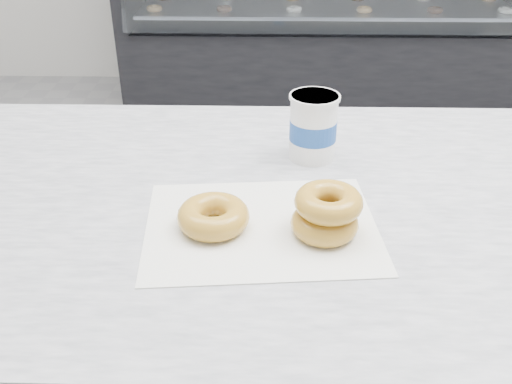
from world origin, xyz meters
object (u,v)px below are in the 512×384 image
Objects in this scene: donut_stack at (327,213)px; coffee_cup at (313,126)px; donut_single at (213,216)px; display_case at (325,22)px.

coffee_cup is (-0.01, 0.24, 0.02)m from donut_stack.
donut_stack is at bearing -3.69° from donut_single.
display_case is 2.63m from coffee_cup.
coffee_cup is at bearing 55.77° from donut_single.
coffee_cup is at bearing -95.73° from display_case.
coffee_cup is (-0.26, -2.58, 0.47)m from display_case.
coffee_cup is at bearing 91.20° from donut_stack.
display_case is at bearing 83.65° from coffee_cup.
coffee_cup reaches higher than donut_single.
donut_single is 0.90× the size of coffee_cup.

